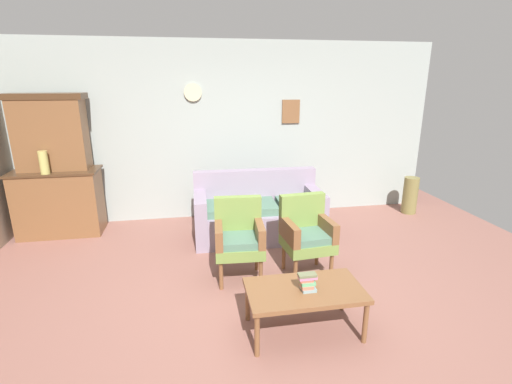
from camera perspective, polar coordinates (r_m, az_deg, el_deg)
ground_plane at (r=3.89m, az=1.79°, el=-16.49°), size 7.68×7.68×0.00m
wall_back_with_decor at (r=5.90m, az=-3.42°, el=9.18°), size 6.40×0.09×2.70m
side_cabinet at (r=5.97m, az=-27.77°, el=-1.39°), size 1.16×0.55×0.93m
cabinet_upper_hutch at (r=5.85m, az=-28.86°, el=8.05°), size 0.99×0.38×1.03m
vase_on_cabinet at (r=5.68m, az=-29.64°, el=3.94°), size 0.11×0.11×0.31m
floral_couch at (r=5.24m, az=0.33°, el=-3.37°), size 1.77×0.83×0.90m
armchair_near_cabinet at (r=4.11m, az=-2.61°, el=-6.69°), size 0.55×0.52×0.90m
armchair_by_doorway at (r=4.23m, az=7.68°, el=-6.09°), size 0.56×0.53×0.90m
coffee_table at (r=3.35m, az=7.43°, el=-15.04°), size 1.00×0.56×0.42m
book_stack_on_table at (r=3.27m, az=7.83°, el=-13.43°), size 0.16×0.11×0.16m
floor_vase_by_wall at (r=6.65m, az=22.46°, el=-0.47°), size 0.24×0.24×0.60m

